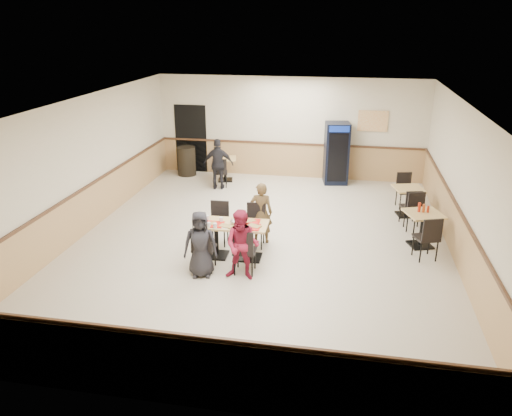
% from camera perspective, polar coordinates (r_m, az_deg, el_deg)
% --- Properties ---
extents(ground, '(10.00, 10.00, 0.00)m').
position_cam_1_polar(ground, '(10.87, 0.54, -3.96)').
color(ground, beige).
rests_on(ground, ground).
extents(room_shell, '(10.00, 10.00, 10.00)m').
position_cam_1_polar(room_shell, '(12.89, 10.35, 2.50)').
color(room_shell, silver).
rests_on(room_shell, ground).
extents(main_table, '(1.40, 0.73, 0.74)m').
position_cam_1_polar(main_table, '(10.03, -2.64, -3.09)').
color(main_table, black).
rests_on(main_table, ground).
extents(main_chairs, '(1.27, 1.65, 0.94)m').
position_cam_1_polar(main_chairs, '(10.05, -2.91, -3.19)').
color(main_chairs, black).
rests_on(main_chairs, ground).
extents(diner_woman_left, '(0.70, 0.54, 1.28)m').
position_cam_1_polar(diner_woman_left, '(9.32, -6.37, -4.13)').
color(diner_woman_left, black).
rests_on(diner_woman_left, ground).
extents(diner_woman_right, '(0.68, 0.54, 1.35)m').
position_cam_1_polar(diner_woman_right, '(9.14, -1.57, -4.28)').
color(diner_woman_right, maroon).
rests_on(diner_woman_right, ground).
extents(diner_man_opposite, '(0.51, 0.36, 1.35)m').
position_cam_1_polar(diner_man_opposite, '(10.65, 0.59, -0.55)').
color(diner_man_opposite, '#513D22').
rests_on(diner_man_opposite, ground).
extents(lone_diner, '(0.89, 0.48, 1.44)m').
position_cam_1_polar(lone_diner, '(14.13, -4.33, 5.01)').
color(lone_diner, black).
rests_on(lone_diner, ground).
extents(tabletop_clutter, '(1.22, 0.62, 0.12)m').
position_cam_1_polar(tabletop_clutter, '(9.87, -2.81, -1.77)').
color(tabletop_clutter, red).
rests_on(tabletop_clutter, main_table).
extents(side_table_near, '(0.90, 0.90, 0.76)m').
position_cam_1_polar(side_table_near, '(11.09, 18.50, -1.75)').
color(side_table_near, black).
rests_on(side_table_near, ground).
extents(side_table_near_chair_south, '(0.57, 0.57, 0.96)m').
position_cam_1_polar(side_table_near_chair_south, '(10.54, 18.88, -3.11)').
color(side_table_near_chair_south, black).
rests_on(side_table_near_chair_south, ground).
extents(side_table_near_chair_north, '(0.57, 0.57, 0.96)m').
position_cam_1_polar(side_table_near_chair_north, '(11.65, 18.14, -0.74)').
color(side_table_near_chair_north, black).
rests_on(side_table_near_chair_north, ground).
extents(side_table_far, '(0.81, 0.81, 0.72)m').
position_cam_1_polar(side_table_far, '(12.72, 16.95, 1.19)').
color(side_table_far, black).
rests_on(side_table_far, ground).
extents(side_table_far_chair_south, '(0.51, 0.51, 0.91)m').
position_cam_1_polar(side_table_far_chair_south, '(12.19, 17.19, 0.20)').
color(side_table_far_chair_south, black).
rests_on(side_table_far_chair_south, ground).
extents(side_table_far_chair_north, '(0.51, 0.51, 0.91)m').
position_cam_1_polar(side_table_far_chair_north, '(13.27, 16.70, 1.92)').
color(side_table_far_chair_north, black).
rests_on(side_table_far_chair_north, ground).
extents(condiment_caddy, '(0.23, 0.06, 0.20)m').
position_cam_1_polar(condiment_caddy, '(11.01, 18.51, 0.00)').
color(condiment_caddy, '#AE230C').
rests_on(condiment_caddy, side_table_near).
extents(back_table, '(0.77, 0.77, 0.69)m').
position_cam_1_polar(back_table, '(14.93, -3.54, 4.85)').
color(back_table, black).
rests_on(back_table, ground).
extents(back_table_chair_lone, '(0.48, 0.48, 0.88)m').
position_cam_1_polar(back_table_chair_lone, '(14.42, -4.07, 4.17)').
color(back_table_chair_lone, black).
rests_on(back_table_chair_lone, ground).
extents(pepsi_cooler, '(0.77, 0.78, 1.79)m').
position_cam_1_polar(pepsi_cooler, '(14.77, 9.17, 6.20)').
color(pepsi_cooler, black).
rests_on(pepsi_cooler, ground).
extents(trash_bin, '(0.56, 0.56, 0.89)m').
position_cam_1_polar(trash_bin, '(15.62, -7.94, 5.34)').
color(trash_bin, black).
rests_on(trash_bin, ground).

